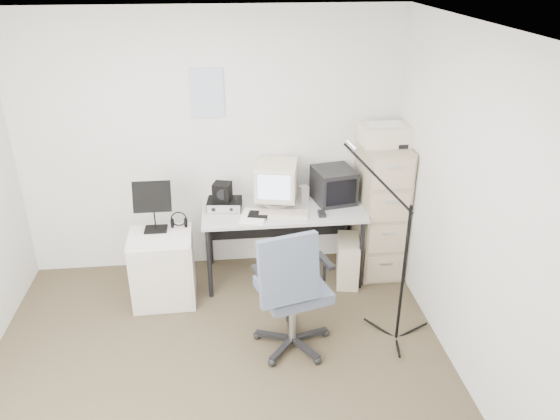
{
  "coord_description": "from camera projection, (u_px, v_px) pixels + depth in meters",
  "views": [
    {
      "loc": [
        0.11,
        -3.13,
        2.91
      ],
      "look_at": [
        0.55,
        0.95,
        0.95
      ],
      "focal_mm": 35.0,
      "sensor_mm": 36.0,
      "label": 1
    }
  ],
  "objects": [
    {
      "name": "ceiling",
      "position": [
        199.0,
        33.0,
        2.97
      ],
      "size": [
        3.6,
        3.6,
        0.01
      ],
      "primitive_type": "cube",
      "color": "white",
      "rests_on": "ground"
    },
    {
      "name": "printer",
      "position": [
        386.0,
        135.0,
        4.96
      ],
      "size": [
        0.46,
        0.32,
        0.18
      ],
      "primitive_type": "cube",
      "rotation": [
        0.0,
        0.0,
        0.03
      ],
      "color": "beige",
      "rests_on": "filing_cabinet"
    },
    {
      "name": "desk",
      "position": [
        283.0,
        242.0,
        5.25
      ],
      "size": [
        1.5,
        0.7,
        0.73
      ],
      "primitive_type": "cube",
      "color": "#A9A9A9",
      "rests_on": "floor"
    },
    {
      "name": "papers",
      "position": [
        254.0,
        216.0,
        4.92
      ],
      "size": [
        0.28,
        0.34,
        0.02
      ],
      "primitive_type": "cube",
      "rotation": [
        0.0,
        0.0,
        -0.23
      ],
      "color": "white",
      "rests_on": "desk"
    },
    {
      "name": "radio_receiver",
      "position": [
        225.0,
        204.0,
        5.06
      ],
      "size": [
        0.34,
        0.26,
        0.09
      ],
      "primitive_type": "cube",
      "rotation": [
        0.0,
        0.0,
        -0.11
      ],
      "color": "black",
      "rests_on": "desk"
    },
    {
      "name": "mouse",
      "position": [
        322.0,
        214.0,
        4.95
      ],
      "size": [
        0.06,
        0.11,
        0.03
      ],
      "primitive_type": "cube",
      "rotation": [
        0.0,
        0.0,
        -0.0
      ],
      "color": "black",
      "rests_on": "desk"
    },
    {
      "name": "crt_monitor",
      "position": [
        276.0,
        184.0,
        5.09
      ],
      "size": [
        0.44,
        0.46,
        0.41
      ],
      "primitive_type": "cube",
      "rotation": [
        0.0,
        0.0,
        -0.2
      ],
      "color": "beige",
      "rests_on": "desk"
    },
    {
      "name": "desk_speaker",
      "position": [
        304.0,
        193.0,
        5.22
      ],
      "size": [
        0.1,
        0.1,
        0.15
      ],
      "primitive_type": "cube",
      "rotation": [
        0.0,
        0.0,
        0.34
      ],
      "color": "beige",
      "rests_on": "desk"
    },
    {
      "name": "floor",
      "position": [
        220.0,
        384.0,
        4.05
      ],
      "size": [
        3.6,
        3.6,
        0.01
      ],
      "primitive_type": "cube",
      "color": "#443C28",
      "rests_on": "ground"
    },
    {
      "name": "music_stand",
      "position": [
        153.0,
        206.0,
        4.71
      ],
      "size": [
        0.33,
        0.19,
        0.48
      ],
      "primitive_type": "cube",
      "rotation": [
        0.0,
        0.0,
        0.06
      ],
      "color": "black",
      "rests_on": "side_cart"
    },
    {
      "name": "pc_tower",
      "position": [
        348.0,
        260.0,
        5.24
      ],
      "size": [
        0.28,
        0.48,
        0.42
      ],
      "primitive_type": "cube",
      "rotation": [
        0.0,
        0.0,
        -0.19
      ],
      "color": "beige",
      "rests_on": "floor"
    },
    {
      "name": "crt_tv",
      "position": [
        334.0,
        185.0,
        5.17
      ],
      "size": [
        0.42,
        0.43,
        0.32
      ],
      "primitive_type": "cube",
      "rotation": [
        0.0,
        0.0,
        0.18
      ],
      "color": "black",
      "rests_on": "desk"
    },
    {
      "name": "wall_calendar",
      "position": [
        207.0,
        93.0,
        4.89
      ],
      "size": [
        0.3,
        0.02,
        0.44
      ],
      "primitive_type": "cube",
      "color": "white",
      "rests_on": "wall_back"
    },
    {
      "name": "wall_right",
      "position": [
        479.0,
        222.0,
        3.68
      ],
      "size": [
        0.02,
        3.6,
        2.5
      ],
      "primitive_type": "cube",
      "color": "beige",
      "rests_on": "ground"
    },
    {
      "name": "radio_speaker",
      "position": [
        222.0,
        191.0,
        5.03
      ],
      "size": [
        0.19,
        0.19,
        0.16
      ],
      "primitive_type": "cube",
      "rotation": [
        0.0,
        0.0,
        -0.27
      ],
      "color": "black",
      "rests_on": "radio_receiver"
    },
    {
      "name": "keyboard",
      "position": [
        283.0,
        214.0,
        4.94
      ],
      "size": [
        0.48,
        0.23,
        0.03
      ],
      "primitive_type": "cube",
      "rotation": [
        0.0,
        0.0,
        -0.16
      ],
      "color": "beige",
      "rests_on": "desk"
    },
    {
      "name": "office_chair",
      "position": [
        293.0,
        287.0,
        4.21
      ],
      "size": [
        0.79,
        0.79,
        1.11
      ],
      "primitive_type": "cube",
      "rotation": [
        0.0,
        0.0,
        0.27
      ],
      "color": "#4A4E60",
      "rests_on": "floor"
    },
    {
      "name": "wall_back",
      "position": [
        212.0,
        145.0,
        5.12
      ],
      "size": [
        3.6,
        0.02,
        2.5
      ],
      "primitive_type": "cube",
      "color": "beige",
      "rests_on": "ground"
    },
    {
      "name": "mic_stand",
      "position": [
        406.0,
        255.0,
        4.19
      ],
      "size": [
        0.03,
        0.03,
        1.58
      ],
      "primitive_type": "cylinder",
      "rotation": [
        0.0,
        0.0,
        2.26
      ],
      "color": "black",
      "rests_on": "floor"
    },
    {
      "name": "headphones",
      "position": [
        179.0,
        222.0,
        4.85
      ],
      "size": [
        0.16,
        0.16,
        0.03
      ],
      "primitive_type": "torus",
      "rotation": [
        0.0,
        0.0,
        0.02
      ],
      "color": "black",
      "rests_on": "side_cart"
    },
    {
      "name": "filing_cabinet",
      "position": [
        380.0,
        210.0,
        5.25
      ],
      "size": [
        0.4,
        0.6,
        1.3
      ],
      "primitive_type": "cube",
      "color": "gray",
      "rests_on": "floor"
    },
    {
      "name": "side_cart",
      "position": [
        163.0,
        268.0,
        4.87
      ],
      "size": [
        0.55,
        0.45,
        0.67
      ],
      "primitive_type": "cube",
      "rotation": [
        0.0,
        0.0,
        0.02
      ],
      "color": "silver",
      "rests_on": "floor"
    }
  ]
}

